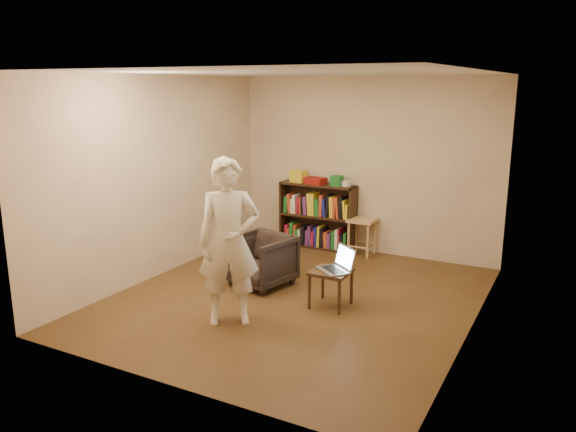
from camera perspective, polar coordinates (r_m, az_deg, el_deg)
The scene contains 15 objects.
floor at distance 6.73m, azimuth 0.74°, elevation -8.36°, with size 4.50×4.50×0.00m, color #492F17.
ceiling at distance 6.26m, azimuth 0.82°, elevation 14.36°, with size 4.50×4.50×0.00m, color silver.
wall_back at distance 8.40m, azimuth 7.87°, elevation 5.06°, with size 4.00×4.00×0.00m, color beige.
wall_left at distance 7.49m, azimuth -12.98°, elevation 3.85°, with size 4.50×4.50×0.00m, color beige.
wall_right at distance 5.75m, azimuth 18.78°, elevation 0.71°, with size 4.50×4.50×0.00m, color beige.
bookshelf at distance 8.69m, azimuth 3.05°, elevation -0.35°, with size 1.20×0.30×1.00m.
box_yellow at distance 8.69m, azimuth 1.07°, elevation 4.06°, with size 0.23×0.16×0.18m, color yellow.
red_cloth at distance 8.54m, azimuth 2.81°, elevation 3.59°, with size 0.29×0.22×0.10m, color maroon.
box_green at distance 8.39m, azimuth 4.99°, elevation 3.58°, with size 0.15×0.15×0.15m, color #1C6C29.
box_white at distance 8.37m, azimuth 5.93°, elevation 3.28°, with size 0.10×0.10×0.08m, color white.
stool at distance 8.35m, azimuth 7.53°, elevation -1.00°, with size 0.38×0.38×0.55m.
armchair at distance 7.07m, azimuth -2.77°, elevation -4.51°, with size 0.69×0.71×0.65m, color black.
side_table at distance 6.40m, azimuth 4.37°, elevation -6.13°, with size 0.42×0.42×0.43m.
laptop at distance 6.37m, azimuth 5.04°, elevation -5.00°, with size 0.49×0.48×0.27m.
person at distance 5.85m, azimuth -6.02°, elevation -2.65°, with size 0.64×0.42×1.77m, color beige.
Camera 1 is at (2.87, -5.56, 2.48)m, focal length 35.00 mm.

